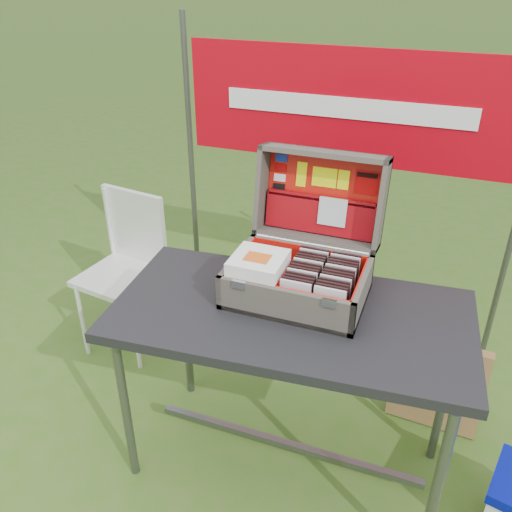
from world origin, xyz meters
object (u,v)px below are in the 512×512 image
at_px(table, 288,394).
at_px(chair, 121,278).
at_px(suitcase, 304,234).
at_px(cardboard_box, 437,384).

relative_size(table, chair, 1.52).
relative_size(suitcase, cardboard_box, 1.21).
distance_m(table, cardboard_box, 0.78).
distance_m(table, suitcase, 0.66).
height_order(table, cardboard_box, table).
bearing_deg(chair, cardboard_box, 8.65).
bearing_deg(table, chair, 151.16).
relative_size(table, suitcase, 2.51).
xyz_separation_m(table, chair, (-1.09, 0.49, 0.02)).
bearing_deg(chair, suitcase, -8.71).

